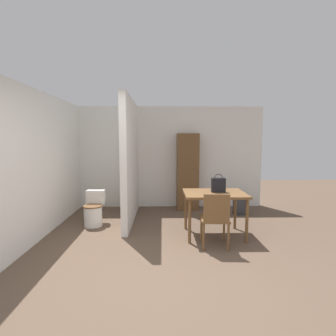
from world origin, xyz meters
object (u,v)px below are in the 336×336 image
object	(u,v)px
wooden_chair	(215,217)
toilet	(94,210)
dining_table	(214,197)
wooden_cabinet	(187,172)
space_heater	(241,204)
handbag	(218,185)

from	to	relation	value
wooden_chair	toilet	bearing A→B (deg)	155.18
dining_table	toilet	xyz separation A→B (m)	(-2.26, 0.62, -0.39)
toilet	wooden_cabinet	world-z (taller)	wooden_cabinet
wooden_cabinet	space_heater	world-z (taller)	wooden_cabinet
handbag	wooden_cabinet	size ratio (longest dim) A/B	0.17
wooden_chair	wooden_cabinet	size ratio (longest dim) A/B	0.48
dining_table	space_heater	size ratio (longest dim) A/B	2.27
toilet	space_heater	xyz separation A→B (m)	(3.13, 0.71, -0.06)
wooden_chair	wooden_cabinet	xyz separation A→B (m)	(-0.20, 2.37, 0.43)
space_heater	dining_table	bearing A→B (deg)	-123.16
wooden_chair	space_heater	bearing A→B (deg)	66.13
wooden_cabinet	dining_table	bearing A→B (deg)	-80.79
wooden_cabinet	space_heater	bearing A→B (deg)	-23.09
handbag	space_heater	world-z (taller)	handbag
wooden_chair	space_heater	size ratio (longest dim) A/B	1.88
dining_table	toilet	size ratio (longest dim) A/B	1.58
toilet	wooden_chair	bearing A→B (deg)	-28.18
space_heater	wooden_chair	bearing A→B (deg)	-117.23
wooden_chair	handbag	bearing A→B (deg)	77.39
wooden_chair	toilet	xyz separation A→B (m)	(-2.17, 1.16, -0.19)
toilet	handbag	distance (m)	2.48
dining_table	space_heater	xyz separation A→B (m)	(0.87, 1.33, -0.45)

